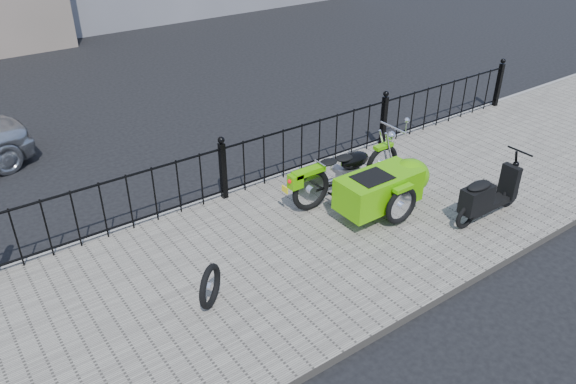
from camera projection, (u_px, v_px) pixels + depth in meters
ground at (270, 241)px, 8.27m from camera, size 120.00×120.00×0.00m
sidewalk at (289, 254)px, 7.89m from camera, size 30.00×3.80×0.12m
curb at (221, 197)px, 9.25m from camera, size 30.00×0.10×0.12m
iron_fence at (223, 172)px, 8.89m from camera, size 14.11×0.11×1.08m
motorcycle_sidecar at (381, 182)px, 8.59m from camera, size 2.28×1.48×0.98m
scooter at (486, 197)px, 8.38m from camera, size 1.45×0.42×0.98m
spare_tire at (210, 286)px, 6.75m from camera, size 0.48×0.42×0.56m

